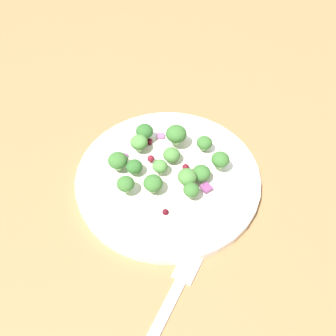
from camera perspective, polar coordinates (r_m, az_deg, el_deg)
name	(u,v)px	position (r cm, az deg, el deg)	size (l,w,h in cm)	color
ground_plane	(169,170)	(54.02, 0.10, -0.34)	(180.00, 180.00, 2.00)	olive
plate	(168,177)	(50.94, 0.00, -1.31)	(24.77, 24.77, 1.70)	white
dressing_pool	(168,175)	(50.59, 0.00, -1.00)	(14.37, 14.37, 0.20)	white
broccoli_floret_0	(145,132)	(53.46, -3.56, 5.50)	(2.47, 2.47, 2.50)	#9EC684
broccoli_floret_1	(220,160)	(50.29, 7.91, 1.24)	(2.41, 2.41, 2.44)	#9EC684
broccoli_floret_2	(139,142)	(52.15, -4.40, 3.86)	(2.44, 2.44, 2.47)	#9EC684
broccoli_floret_3	(173,154)	(51.15, 0.73, 2.13)	(2.31, 2.31, 2.34)	#ADD18E
broccoli_floret_4	(118,161)	(50.19, -7.59, 1.08)	(2.59, 2.59, 2.62)	#ADD18E
broccoli_floret_5	(134,167)	(49.82, -5.10, 0.17)	(2.18, 2.18, 2.20)	#ADD18E
broccoli_floret_6	(199,176)	(48.89, 4.69, -1.14)	(2.40, 2.40, 2.43)	#ADD18E
broccoli_floret_7	(204,143)	(52.61, 5.51, 3.78)	(2.19, 2.19, 2.21)	#9EC684
broccoli_floret_8	(160,166)	(49.51, -1.22, 0.24)	(2.00, 2.00, 2.03)	#ADD18E
broccoli_floret_9	(191,190)	(47.05, 3.52, -3.33)	(2.02, 2.02, 2.04)	#9EC684
broccoli_floret_10	(187,177)	(48.01, 2.91, -1.37)	(2.44, 2.44, 2.47)	#8EB77A
broccoli_floret_11	(153,183)	(47.56, -2.27, -2.33)	(2.46, 2.46, 2.49)	#ADD18E
broccoli_floret_12	(126,184)	(47.52, -6.41, -2.42)	(2.23, 2.23, 2.26)	#9EC684
broccoli_floret_13	(176,134)	(52.31, 1.25, 5.12)	(2.89, 2.89, 2.93)	#9EC684
cranberry_0	(151,159)	(51.34, -2.60, 1.42)	(0.97, 0.97, 0.97)	maroon
cranberry_1	(165,212)	(46.78, -0.39, -6.66)	(0.80, 0.80, 0.80)	#4C0A14
cranberry_2	(188,165)	(50.84, 3.00, 0.40)	(0.93, 0.93, 0.93)	maroon
cranberry_3	(195,170)	(50.36, 4.12, -0.26)	(0.78, 0.78, 0.78)	maroon
cranberry_4	(149,142)	(54.01, -2.86, 3.99)	(0.94, 0.94, 0.94)	#4C0A14
onion_bit_0	(206,188)	(48.82, 5.79, -2.95)	(1.28, 1.21, 0.41)	#843D75
onion_bit_1	(161,136)	(54.88, -1.11, 4.89)	(1.03, 1.09, 0.40)	#A35B93
onion_bit_2	(123,156)	(52.41, -6.73, 1.80)	(0.84, 1.01, 0.36)	#843D75
fork	(162,317)	(42.79, -0.88, -21.61)	(5.84, 18.54, 0.50)	silver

